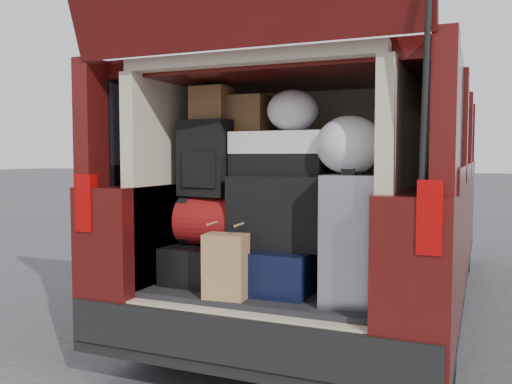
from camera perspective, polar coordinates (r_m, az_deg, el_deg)
minivan at (r=4.58m, az=9.47°, el=-0.67°), size 1.90×5.35×2.77m
load_floor at (r=3.20m, az=2.57°, el=-14.18°), size 1.24×1.05×0.55m
black_hardshell at (r=3.15m, az=-4.76°, el=-7.36°), size 0.41×0.55×0.21m
navy_hardshell at (r=2.95m, az=2.42°, el=-7.97°), size 0.42×0.52×0.22m
silver_roller at (r=2.73m, az=9.67°, el=-4.71°), size 0.33×0.46×0.63m
kraft_bag at (r=2.74m, az=-3.20°, el=-7.81°), size 0.22×0.15×0.33m
red_duffel at (r=3.06m, az=-4.08°, el=-3.05°), size 0.44×0.29×0.28m
black_soft_case at (r=2.92m, az=2.82°, el=-2.05°), size 0.53×0.32×0.38m
backpack at (r=3.07m, az=-5.18°, el=3.57°), size 0.32×0.22×0.43m
twotone_duffel at (r=2.95m, az=2.78°, el=4.05°), size 0.54×0.31×0.24m
grocery_sack_lower at (r=3.12m, az=-4.71°, el=9.25°), size 0.21×0.17×0.19m
grocery_sack_upper at (r=3.09m, az=-0.73°, el=8.18°), size 0.22×0.18×0.21m
plastic_bag_center at (r=2.91m, az=3.87°, el=8.54°), size 0.28×0.26×0.22m
plastic_bag_right at (r=2.70m, az=9.83°, el=4.90°), size 0.38×0.37×0.29m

